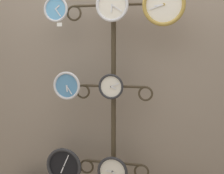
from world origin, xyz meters
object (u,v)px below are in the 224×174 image
object	(u,v)px
clock_middle_left	(67,86)
clock_bottom_center	(113,171)
display_stand	(113,140)
clock_top_right	(164,4)
clock_middle_center	(111,87)
clock_bottom_left	(64,166)
clock_top_center	(112,5)
clock_top_left	(56,9)

from	to	relation	value
clock_middle_left	clock_bottom_center	distance (m)	0.74
display_stand	clock_top_right	size ratio (longest dim) A/B	7.19
clock_middle_center	clock_bottom_center	xyz separation A→B (m)	(0.02, -0.03, -0.64)
clock_middle_center	clock_bottom_left	bearing A→B (deg)	-175.82
clock_middle_left	clock_bottom_center	size ratio (longest dim) A/B	0.92
display_stand	clock_middle_left	distance (m)	0.55
clock_bottom_left	clock_middle_center	bearing A→B (deg)	4.18
clock_top_center	clock_top_right	bearing A→B (deg)	-1.53
clock_top_left	clock_bottom_center	distance (m)	1.29
clock_top_center	clock_bottom_center	bearing A→B (deg)	-59.34
clock_bottom_center	clock_middle_left	bearing A→B (deg)	176.81
clock_bottom_center	clock_top_right	bearing A→B (deg)	-0.13
clock_top_right	clock_bottom_left	world-z (taller)	clock_top_right
display_stand	clock_middle_center	xyz separation A→B (m)	(0.00, -0.08, 0.43)
clock_top_center	clock_top_right	world-z (taller)	clock_top_right
clock_top_left	clock_middle_left	world-z (taller)	clock_top_left
clock_bottom_left	clock_top_center	bearing A→B (deg)	0.64
display_stand	clock_top_center	distance (m)	1.02
display_stand	clock_top_left	size ratio (longest dim) A/B	11.02
display_stand	clock_top_left	bearing A→B (deg)	-168.58
display_stand	clock_top_left	xyz separation A→B (m)	(-0.42, -0.09, 1.00)
display_stand	clock_top_right	xyz separation A→B (m)	(0.38, -0.11, 1.00)
clock_bottom_left	clock_middle_left	bearing A→B (deg)	27.89
clock_top_left	clock_bottom_center	size ratio (longest dim) A/B	0.81
clock_top_right	clock_bottom_center	xyz separation A→B (m)	(-0.36, 0.00, -1.22)
clock_bottom_left	clock_bottom_center	world-z (taller)	clock_bottom_left
clock_top_left	clock_bottom_left	size ratio (longest dim) A/B	0.66
display_stand	clock_bottom_center	world-z (taller)	display_stand
display_stand	clock_bottom_center	bearing A→B (deg)	-80.10
clock_middle_center	clock_bottom_center	world-z (taller)	clock_middle_center
clock_top_left	clock_bottom_center	bearing A→B (deg)	-3.08
display_stand	clock_top_center	size ratio (longest dim) A/B	8.85
clock_bottom_left	clock_bottom_center	distance (m)	0.39
clock_top_left	clock_top_center	distance (m)	0.44
clock_top_right	clock_middle_left	distance (m)	0.93
clock_top_right	display_stand	bearing A→B (deg)	163.77
clock_top_right	clock_bottom_center	world-z (taller)	clock_top_right
clock_top_right	clock_middle_center	size ratio (longest dim) A/B	1.54
clock_top_left	clock_top_right	bearing A→B (deg)	-1.76
clock_top_right	clock_bottom_center	bearing A→B (deg)	179.87
display_stand	clock_top_right	bearing A→B (deg)	-16.23
clock_middle_center	clock_bottom_center	distance (m)	0.64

